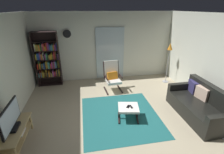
# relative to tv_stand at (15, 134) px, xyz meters

# --- Properties ---
(ground_plane) EXTENTS (7.02, 7.02, 0.00)m
(ground_plane) POSITION_rel_tv_stand_xyz_m (2.36, 0.38, -0.29)
(ground_plane) COLOR tan
(wall_back) EXTENTS (5.60, 0.06, 2.60)m
(wall_back) POSITION_rel_tv_stand_xyz_m (2.36, 3.28, 1.01)
(wall_back) COLOR silver
(wall_back) RESTS_ON ground
(wall_right) EXTENTS (0.06, 6.00, 2.60)m
(wall_right) POSITION_rel_tv_stand_xyz_m (5.06, 0.38, 1.01)
(wall_right) COLOR silver
(wall_right) RESTS_ON ground
(glass_door_panel) EXTENTS (1.10, 0.01, 2.00)m
(glass_door_panel) POSITION_rel_tv_stand_xyz_m (2.57, 3.21, 0.76)
(glass_door_panel) COLOR silver
(area_rug) EXTENTS (2.03, 2.19, 0.01)m
(area_rug) POSITION_rel_tv_stand_xyz_m (2.40, 0.60, -0.29)
(area_rug) COLOR #1F6161
(area_rug) RESTS_ON ground
(tv_stand) EXTENTS (0.44, 1.10, 0.44)m
(tv_stand) POSITION_rel_tv_stand_xyz_m (0.00, 0.00, 0.00)
(tv_stand) COLOR tan
(tv_stand) RESTS_ON ground
(television) EXTENTS (0.20, 0.89, 0.54)m
(television) POSITION_rel_tv_stand_xyz_m (0.00, -0.02, 0.40)
(television) COLOR black
(television) RESTS_ON tv_stand
(bookshelf_near_tv) EXTENTS (0.85, 0.30, 1.97)m
(bookshelf_near_tv) POSITION_rel_tv_stand_xyz_m (0.24, 3.03, 0.68)
(bookshelf_near_tv) COLOR black
(bookshelf_near_tv) RESTS_ON ground
(leather_sofa) EXTENTS (0.86, 1.77, 0.85)m
(leather_sofa) POSITION_rel_tv_stand_xyz_m (4.50, 0.24, 0.02)
(leather_sofa) COLOR black
(leather_sofa) RESTS_ON ground
(lounge_armchair) EXTENTS (0.61, 0.69, 1.02)m
(lounge_armchair) POSITION_rel_tv_stand_xyz_m (2.47, 2.20, 0.25)
(lounge_armchair) COLOR black
(lounge_armchair) RESTS_ON ground
(ottoman) EXTENTS (0.60, 0.57, 0.37)m
(ottoman) POSITION_rel_tv_stand_xyz_m (2.57, 0.44, 0.01)
(ottoman) COLOR white
(ottoman) RESTS_ON ground
(tv_remote) EXTENTS (0.06, 0.15, 0.02)m
(tv_remote) POSITION_rel_tv_stand_xyz_m (2.64, 0.41, 0.09)
(tv_remote) COLOR black
(tv_remote) RESTS_ON ottoman
(cell_phone) EXTENTS (0.14, 0.15, 0.01)m
(cell_phone) POSITION_rel_tv_stand_xyz_m (2.57, 0.44, 0.08)
(cell_phone) COLOR black
(cell_phone) RESTS_ON ottoman
(floor_lamp_by_shelf) EXTENTS (0.22, 0.22, 1.54)m
(floor_lamp_by_shelf) POSITION_rel_tv_stand_xyz_m (4.66, 2.44, 0.94)
(floor_lamp_by_shelf) COLOR #A5A5AD
(floor_lamp_by_shelf) RESTS_ON ground
(wall_clock) EXTENTS (0.29, 0.03, 0.29)m
(wall_clock) POSITION_rel_tv_stand_xyz_m (1.00, 3.20, 1.56)
(wall_clock) COLOR silver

